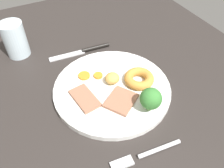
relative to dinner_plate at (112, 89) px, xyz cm
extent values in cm
cube|color=#2B2623|center=(-3.13, -2.92, -2.50)|extent=(120.00, 84.00, 3.60)
cylinder|color=white|center=(0.00, 0.00, 0.00)|extent=(29.16, 29.16, 1.40)
cube|color=#9E664C|center=(-5.29, 0.34, 1.10)|extent=(8.97, 9.31, 0.80)
cube|color=#9E664C|center=(-0.70, 7.60, 1.10)|extent=(8.68, 5.48, 0.80)
torus|color=#C68938|center=(-1.50, -6.87, 1.82)|extent=(7.52, 7.52, 2.24)
ellipsoid|color=tan|center=(1.48, -0.82, 2.05)|extent=(3.58, 3.81, 2.69)
cylinder|color=orange|center=(4.97, 1.49, 1.04)|extent=(2.32, 2.32, 0.68)
cylinder|color=orange|center=(6.63, 4.74, 1.00)|extent=(3.05, 3.05, 0.59)
cylinder|color=#8CB766|center=(-9.98, -4.37, 1.55)|extent=(1.21, 1.21, 1.70)
sphere|color=#387A33|center=(-9.98, -4.37, 4.13)|extent=(4.94, 4.94, 4.94)
cylinder|color=silver|center=(-19.05, -0.95, -0.25)|extent=(1.80, 9.54, 0.90)
cube|color=silver|center=(-18.27, 7.27, -0.40)|extent=(2.42, 4.67, 0.60)
cylinder|color=black|center=(17.77, -3.54, -0.10)|extent=(1.86, 8.57, 1.20)
cube|color=silver|center=(18.47, 5.43, -0.50)|extent=(2.51, 10.60, 0.40)
cylinder|color=silver|center=(26.04, 17.55, 4.39)|extent=(6.47, 6.47, 10.18)
camera|label=1|loc=(-35.71, 18.42, 42.37)|focal=37.31mm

